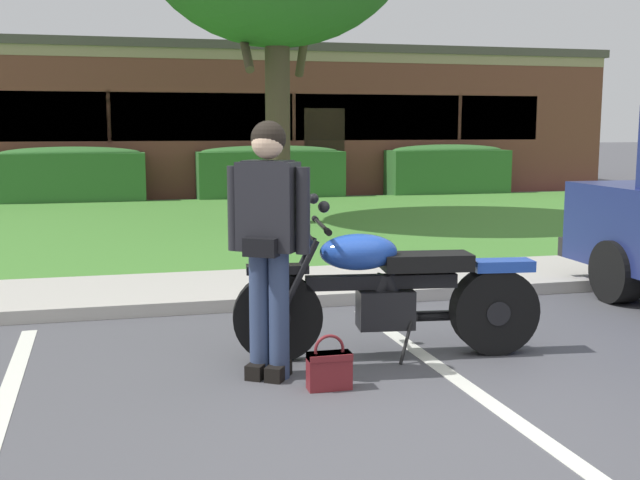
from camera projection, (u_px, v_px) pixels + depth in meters
The scene contains 12 objects.
ground_plane at pixel (407, 407), 4.67m from camera, with size 140.00×140.00×0.00m, color #4C4C51.
curb_strip at pixel (306, 300), 7.28m from camera, with size 60.00×0.20×0.12m, color #B7B2A8.
concrete_walk at pixel (287, 284), 8.10m from camera, with size 60.00×1.50×0.08m, color #B7B2A8.
grass_lawn at pixel (226, 225), 13.09m from camera, with size 60.00×8.89×0.06m, color #478433.
stall_stripe_1 at pixel (470, 388), 4.98m from camera, with size 0.12×4.40×0.01m, color silver.
motorcycle at pixel (400, 292), 5.63m from camera, with size 2.24×0.82×1.18m.
rider_person at pixel (268, 230), 5.09m from camera, with size 0.50×0.41×1.70m.
handbag at pixel (329, 367), 4.96m from camera, with size 0.28×0.13×0.36m.
hedge_left at pixel (72, 174), 16.91m from camera, with size 3.12×0.90×1.24m.
hedge_center_left at pixel (271, 171), 17.96m from camera, with size 3.37×0.90×1.24m.
hedge_center_right at pixel (447, 169), 19.01m from camera, with size 2.99×0.90×1.24m.
brick_building at pixel (112, 121), 21.84m from camera, with size 25.20×9.35×3.64m.
Camera 1 is at (-1.59, -4.22, 1.66)m, focal length 43.67 mm.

